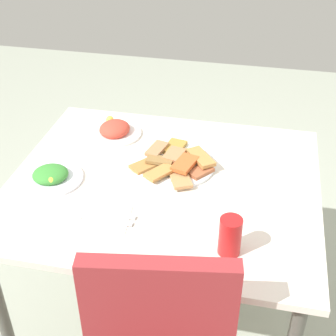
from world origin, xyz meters
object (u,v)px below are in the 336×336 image
(salad_plate_rice, at_px, (115,130))
(dining_table, at_px, (164,199))
(spoon, at_px, (105,220))
(soda_can, at_px, (230,236))
(fork, at_px, (109,213))
(salad_plate_greens, at_px, (51,176))
(pide_platter, at_px, (175,163))
(paper_napkin, at_px, (107,217))

(salad_plate_rice, bearing_deg, dining_table, 133.75)
(dining_table, bearing_deg, spoon, 61.82)
(soda_can, relative_size, fork, 0.66)
(soda_can, bearing_deg, salad_plate_greens, -19.22)
(dining_table, xyz_separation_m, salad_plate_rice, (0.27, -0.28, 0.10))
(pide_platter, distance_m, salad_plate_greens, 0.45)
(pide_platter, bearing_deg, salad_plate_greens, 23.06)
(pide_platter, distance_m, paper_napkin, 0.37)
(salad_plate_greens, relative_size, spoon, 1.24)
(salad_plate_greens, distance_m, spoon, 0.31)
(salad_plate_rice, xyz_separation_m, fork, (-0.13, 0.49, -0.01))
(salad_plate_rice, height_order, fork, salad_plate_rice)
(soda_can, bearing_deg, pide_platter, -59.30)
(dining_table, height_order, soda_can, soda_can)
(salad_plate_greens, xyz_separation_m, paper_napkin, (-0.26, 0.16, -0.01))
(salad_plate_rice, bearing_deg, soda_can, 132.28)
(pide_platter, relative_size, salad_plate_rice, 1.46)
(soda_can, bearing_deg, spoon, -7.75)
(pide_platter, xyz_separation_m, salad_plate_rice, (0.29, -0.18, 0.00))
(soda_can, distance_m, paper_napkin, 0.41)
(paper_napkin, bearing_deg, pide_platter, -115.21)
(pide_platter, distance_m, salad_plate_rice, 0.34)
(paper_napkin, bearing_deg, soda_can, 169.72)
(dining_table, distance_m, salad_plate_greens, 0.41)
(salad_plate_greens, bearing_deg, spoon, 145.93)
(salad_plate_greens, relative_size, paper_napkin, 1.57)
(soda_can, relative_size, paper_napkin, 0.85)
(soda_can, bearing_deg, dining_table, -49.13)
(paper_napkin, bearing_deg, salad_plate_greens, -31.23)
(dining_table, xyz_separation_m, salad_plate_greens, (0.39, 0.08, 0.10))
(pide_platter, height_order, salad_plate_greens, salad_plate_greens)
(spoon, bearing_deg, salad_plate_greens, -32.25)
(salad_plate_greens, xyz_separation_m, salad_plate_rice, (-0.13, -0.35, 0.00))
(dining_table, relative_size, pide_platter, 3.43)
(dining_table, relative_size, fork, 5.86)
(paper_napkin, xyz_separation_m, spoon, (0.00, 0.02, 0.00))
(salad_plate_greens, bearing_deg, paper_napkin, 148.77)
(pide_platter, height_order, spoon, pide_platter)
(pide_platter, relative_size, paper_napkin, 2.19)
(dining_table, distance_m, soda_can, 0.43)
(paper_napkin, bearing_deg, salad_plate_rice, -75.49)
(salad_plate_greens, xyz_separation_m, spoon, (-0.26, 0.17, -0.01))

